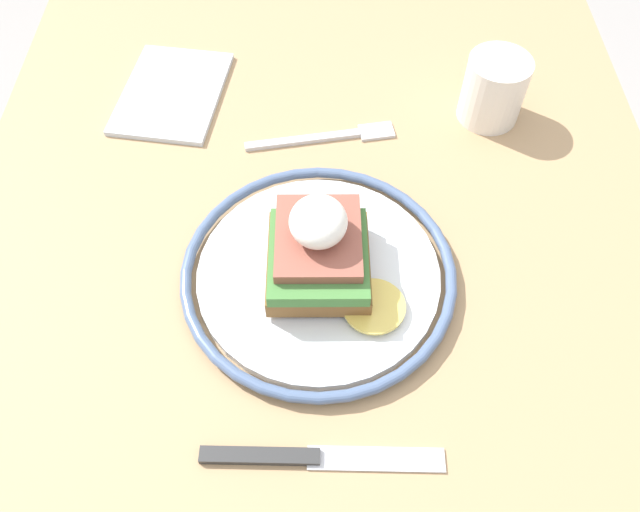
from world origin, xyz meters
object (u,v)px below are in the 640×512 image
at_px(knife, 302,457).
at_px(napkin, 172,93).
at_px(fork, 328,137).
at_px(sandwich, 320,252).
at_px(cup, 493,88).
at_px(plate, 320,273).

height_order(knife, napkin, same).
bearing_deg(fork, sandwich, -2.92).
bearing_deg(sandwich, napkin, -145.97).
xyz_separation_m(knife, cup, (-0.37, 0.19, 0.03)).
bearing_deg(cup, napkin, -95.55).
relative_size(cup, napkin, 0.49).
relative_size(fork, cup, 2.23).
bearing_deg(napkin, fork, 68.43).
height_order(knife, cup, cup).
distance_m(fork, knife, 0.33).
distance_m(plate, knife, 0.16).
relative_size(sandwich, cup, 1.62).
distance_m(cup, napkin, 0.35).
bearing_deg(fork, napkin, -111.57).
bearing_deg(napkin, cup, 84.45).
relative_size(plate, napkin, 1.68).
bearing_deg(knife, plate, 174.93).
bearing_deg(sandwich, knife, -5.08).
relative_size(sandwich, fork, 0.73).
bearing_deg(plate, cup, 139.05).
height_order(fork, cup, cup).
xyz_separation_m(plate, knife, (0.16, -0.01, -0.01)).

